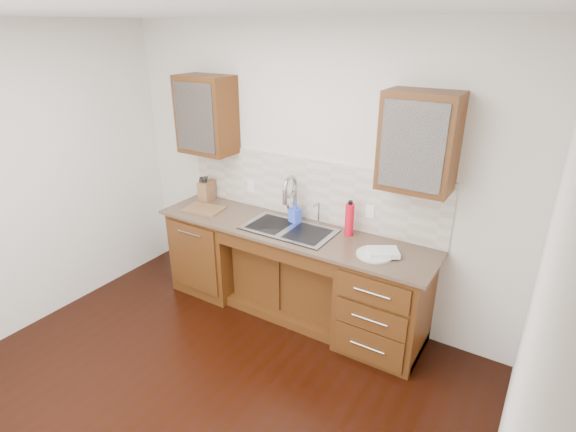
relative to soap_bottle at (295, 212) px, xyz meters
The scene contains 26 objects.
ground 1.91m from the soap_bottle, 88.60° to the right, with size 4.00×3.50×0.10m, color black.
ceiling 2.35m from the soap_bottle, 88.60° to the right, with size 4.00×3.50×0.10m, color white.
wall_back 0.40m from the soap_bottle, 79.73° to the left, with size 4.00×0.10×2.70m, color silver.
wall_right 2.64m from the soap_bottle, 37.22° to the right, with size 0.10×3.50×2.70m, color silver.
base_cabinet_left 1.09m from the soap_bottle, behind, with size 0.70×0.62×0.88m, color #593014.
base_cabinet_center 0.67m from the soap_bottle, 55.62° to the right, with size 1.20×0.44×0.70m, color #593014.
base_cabinet_right 1.15m from the soap_bottle, ahead, with size 0.70×0.62×0.88m, color #593014.
countertop 0.20m from the soap_bottle, 76.53° to the right, with size 2.70×0.65×0.03m, color #84705B.
backsplash 0.25m from the soap_bottle, 75.76° to the left, with size 2.70×0.02×0.59m, color beige.
sink 0.26m from the soap_bottle, 77.64° to the right, with size 0.84×0.46×0.19m, color #9E9EA5.
faucet 0.11m from the soap_bottle, 120.36° to the left, with size 0.04×0.04×0.40m, color #999993.
filter_tap 0.23m from the soap_bottle, 16.18° to the left, with size 0.02×0.02×0.24m, color #999993.
upper_cabinet_left 1.30m from the soap_bottle, behind, with size 0.55×0.34×0.75m, color #593014.
upper_cabinet_right 1.36m from the soap_bottle, ahead, with size 0.55×0.34×0.75m, color #593014.
outlet_left 0.64m from the soap_bottle, 167.15° to the left, with size 0.08×0.01×0.12m, color white.
outlet_right 0.71m from the soap_bottle, 11.45° to the left, with size 0.08×0.01×0.12m, color white.
soap_bottle is the anchor object (origin of this frame).
water_bottle 0.55m from the soap_bottle, ahead, with size 0.08×0.08×0.30m, color red.
plate 0.93m from the soap_bottle, 14.30° to the right, with size 0.30×0.30×0.02m, color beige.
dish_towel 0.98m from the soap_bottle, 12.06° to the right, with size 0.24×0.18×0.04m, color white.
knife_block 1.11m from the soap_bottle, behind, with size 0.11×0.19×0.21m, color #A45827.
cutting_board 0.98m from the soap_bottle, 166.72° to the right, with size 0.38×0.27×0.02m, color olive.
cup_left_a 1.37m from the soap_bottle, behind, with size 0.12×0.12×0.09m, color white.
cup_left_b 1.15m from the soap_bottle, behind, with size 0.10×0.10×0.09m, color white.
cup_right_a 1.30m from the soap_bottle, ahead, with size 0.13×0.13×0.11m, color white.
cup_right_b 1.36m from the soap_bottle, ahead, with size 0.09×0.09×0.08m, color silver.
Camera 1 is at (1.96, -1.76, 2.63)m, focal length 28.00 mm.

